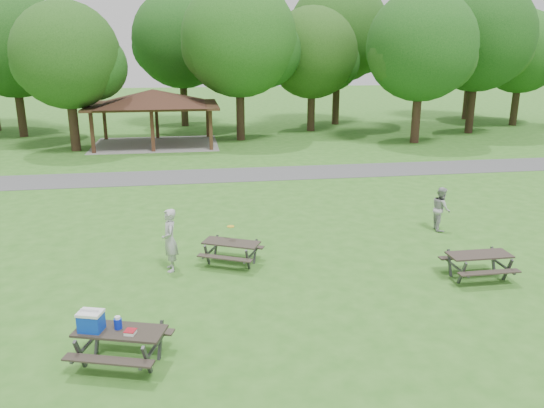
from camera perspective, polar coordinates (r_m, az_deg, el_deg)
The scene contains 19 objects.
ground at distance 14.70m, azimuth -1.46°, elevation -9.43°, with size 160.00×160.00×0.00m, color #306C1E.
asphalt_path at distance 27.92m, azimuth -5.22°, elevation 3.11°, with size 120.00×3.20×0.02m, color #494A4C.
pavilion at distance 37.34m, azimuth -12.66°, elevation 10.90°, with size 8.60×7.01×3.76m.
tree_row_c at distance 43.88m, azimuth -26.03°, elevation 15.01°, with size 8.19×7.80×10.67m.
tree_row_d at distance 36.38m, azimuth -21.07°, elevation 14.37°, with size 6.93×6.60×9.27m.
tree_row_e at distance 38.34m, azimuth -3.39°, elevation 16.96°, with size 8.40×8.00×11.02m.
tree_row_f at distance 42.78m, azimuth 4.46°, elevation 15.62°, with size 7.35×7.00×9.55m.
tree_row_g at distance 38.53m, azimuth 15.87°, elevation 15.71°, with size 7.77×7.40×10.25m.
tree_row_h at distance 44.37m, azimuth 21.38°, elevation 16.15°, with size 8.61×8.20×11.37m.
tree_row_i at distance 50.48m, azimuth 25.31°, elevation 14.35°, with size 7.14×6.80×9.52m.
tree_deep_b at distance 46.15m, azimuth -9.59°, elevation 16.80°, with size 8.40×8.00×11.13m.
tree_deep_c at distance 46.94m, azimuth 7.24°, elevation 17.57°, with size 8.82×8.40×11.90m.
tree_deep_d at distance 53.30m, azimuth 20.87°, elevation 16.07°, with size 8.40×8.00×11.27m.
picnic_table_near at distance 11.82m, azimuth -16.93°, elevation -13.01°, with size 2.23×1.98×1.30m.
picnic_table_middle at distance 16.34m, azimuth -4.40°, elevation -4.65°, with size 2.14×1.98×0.74m.
picnic_table_far at distance 16.41m, azimuth 21.36°, elevation -5.61°, with size 1.79×1.46×0.78m.
frisbee_in_flight at distance 16.35m, azimuth -4.47°, elevation -2.42°, with size 0.27×0.27×0.02m.
frisbee_thrower at distance 15.99m, azimuth -10.94°, elevation -3.84°, with size 0.70×0.46×1.91m, color #ACACAF.
frisbee_catcher at distance 20.20m, azimuth 17.72°, elevation -0.48°, with size 0.78×0.61×1.61m, color #A4A4A6.
Camera 1 is at (-1.68, -13.12, 6.41)m, focal length 35.00 mm.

